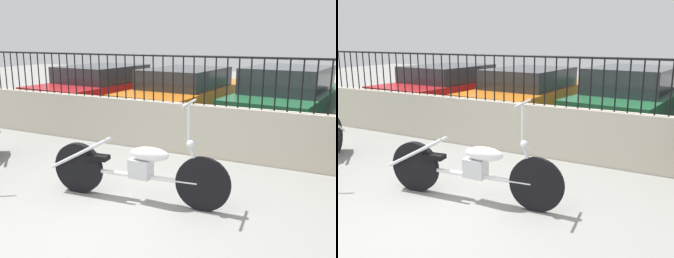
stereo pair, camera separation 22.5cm
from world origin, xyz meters
TOP-DOWN VIEW (x-y plane):
  - ground_plane at (0.00, 0.00)m, footprint 40.00×40.00m
  - low_wall at (0.00, 3.05)m, footprint 10.39×0.18m
  - fence_railing at (-0.00, 3.05)m, footprint 10.39×0.04m
  - motorcycle_white at (0.01, 0.92)m, footprint 2.41×0.56m
  - car_red at (-3.55, 5.53)m, footprint 2.18×4.61m
  - car_orange at (-1.19, 5.62)m, footprint 2.05×4.53m
  - car_green at (1.18, 5.88)m, footprint 2.26×4.47m

SIDE VIEW (x-z plane):
  - ground_plane at x=0.00m, z-range 0.00..0.00m
  - motorcycle_white at x=0.01m, z-range -0.23..1.09m
  - low_wall at x=0.00m, z-range 0.00..0.90m
  - car_orange at x=-1.19m, z-range 0.01..1.33m
  - car_red at x=-3.55m, z-range 0.02..1.33m
  - car_green at x=1.18m, z-range 0.00..1.41m
  - fence_railing at x=0.00m, z-range 1.04..1.88m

